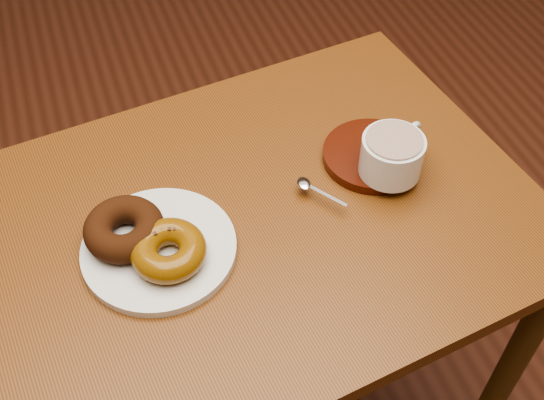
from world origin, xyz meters
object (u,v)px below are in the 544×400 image
object	(u,v)px
cafe_table	(260,261)
saucer	(372,156)
donut_plate	(159,249)
coffee_cup	(392,154)

from	to	relation	value
cafe_table	saucer	size ratio (longest dim) A/B	5.68
cafe_table	donut_plate	xyz separation A→B (m)	(-0.15, -0.02, 0.13)
cafe_table	coffee_cup	distance (m)	0.27
saucer	donut_plate	bearing A→B (deg)	-169.59
donut_plate	saucer	distance (m)	0.36
donut_plate	coffee_cup	xyz separation A→B (m)	(0.36, 0.02, 0.04)
cafe_table	donut_plate	bearing A→B (deg)	-179.20
saucer	coffee_cup	size ratio (longest dim) A/B	1.33
coffee_cup	saucer	bearing A→B (deg)	69.46
cafe_table	coffee_cup	bearing A→B (deg)	-6.81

